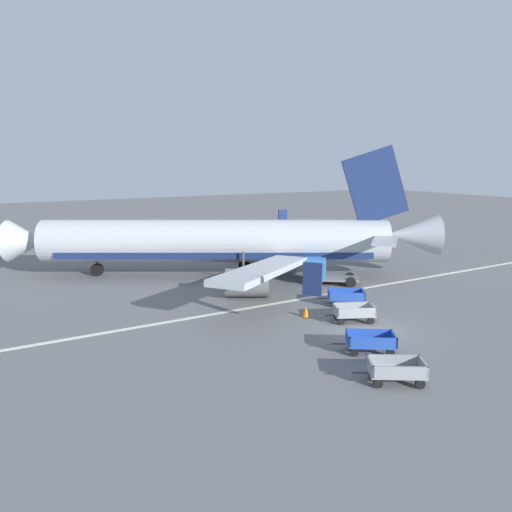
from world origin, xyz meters
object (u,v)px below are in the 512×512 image
object	(u,v)px
baggage_cart_fourth_in_row	(346,297)
service_truck_beside_carts	(321,271)
traffic_cone_near_plane	(306,312)
airplane	(227,242)
baggage_cart_second_in_row	(370,342)
baggage_cart_nearest	(396,370)
baggage_cart_third_in_row	(354,312)

from	to	relation	value
baggage_cart_fourth_in_row	service_truck_beside_carts	world-z (taller)	service_truck_beside_carts
baggage_cart_fourth_in_row	traffic_cone_near_plane	distance (m)	4.07
airplane	baggage_cart_second_in_row	distance (m)	19.33
baggage_cart_nearest	service_truck_beside_carts	world-z (taller)	service_truck_beside_carts
baggage_cart_nearest	baggage_cart_third_in_row	distance (m)	8.42
baggage_cart_nearest	baggage_cart_second_in_row	size ratio (longest dim) A/B	1.01
baggage_cart_second_in_row	baggage_cart_fourth_in_row	world-z (taller)	same
airplane	service_truck_beside_carts	size ratio (longest dim) A/B	7.42
service_truck_beside_carts	baggage_cart_second_in_row	bearing A→B (deg)	-117.14
baggage_cart_third_in_row	baggage_cart_fourth_in_row	size ratio (longest dim) A/B	1.05
baggage_cart_third_in_row	airplane	bearing A→B (deg)	95.92
baggage_cart_second_in_row	baggage_cart_third_in_row	world-z (taller)	same
baggage_cart_nearest	service_truck_beside_carts	bearing A→B (deg)	63.46
baggage_cart_nearest	traffic_cone_near_plane	world-z (taller)	baggage_cart_nearest
baggage_cart_third_in_row	service_truck_beside_carts	xyz separation A→B (m)	(4.04, 8.62, 0.50)
baggage_cart_third_in_row	baggage_cart_fourth_in_row	xyz separation A→B (m)	(1.88, 2.97, 0.00)
baggage_cart_second_in_row	service_truck_beside_carts	xyz separation A→B (m)	(6.59, 12.86, 0.50)
baggage_cart_fourth_in_row	service_truck_beside_carts	bearing A→B (deg)	69.12
airplane	traffic_cone_near_plane	bearing A→B (deg)	-92.55
traffic_cone_near_plane	baggage_cart_third_in_row	bearing A→B (deg)	-46.55
baggage_cart_third_in_row	baggage_cart_second_in_row	bearing A→B (deg)	-121.05
airplane	traffic_cone_near_plane	world-z (taller)	airplane
baggage_cart_nearest	baggage_cart_third_in_row	size ratio (longest dim) A/B	0.97
baggage_cart_fourth_in_row	baggage_cart_third_in_row	bearing A→B (deg)	-122.41
baggage_cart_third_in_row	service_truck_beside_carts	distance (m)	9.53
baggage_cart_second_in_row	service_truck_beside_carts	size ratio (longest dim) A/B	0.73
baggage_cart_nearest	service_truck_beside_carts	size ratio (longest dim) A/B	0.74
baggage_cart_second_in_row	service_truck_beside_carts	bearing A→B (deg)	62.86
baggage_cart_third_in_row	traffic_cone_near_plane	xyz separation A→B (m)	(-2.11, 2.23, -0.25)
service_truck_beside_carts	baggage_cart_fourth_in_row	bearing A→B (deg)	-110.88
baggage_cart_third_in_row	baggage_cart_fourth_in_row	distance (m)	3.51
service_truck_beside_carts	traffic_cone_near_plane	xyz separation A→B (m)	(-6.15, -6.39, -0.75)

